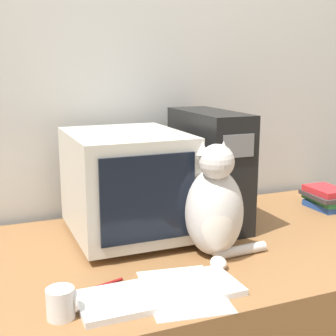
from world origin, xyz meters
TOP-DOWN VIEW (x-y plane):
  - wall_back at (0.00, 0.99)m, footprint 7.00×0.05m
  - crt_monitor at (-0.24, 0.63)m, footprint 0.39×0.48m
  - computer_tower at (0.10, 0.66)m, footprint 0.17×0.44m
  - keyboard at (-0.30, 0.16)m, footprint 0.45×0.18m
  - cat at (-0.03, 0.36)m, footprint 0.30×0.29m
  - book_stack at (0.67, 0.63)m, footprint 0.15×0.21m
  - pen at (-0.44, 0.27)m, footprint 0.14×0.05m
  - paper_sheet at (-0.23, 0.16)m, footprint 0.25×0.32m
  - mug at (-0.57, 0.15)m, footprint 0.08×0.07m

SIDE VIEW (x-z plane):
  - paper_sheet at x=-0.23m, z-range 0.76..0.77m
  - pen at x=-0.44m, z-range 0.76..0.77m
  - keyboard at x=-0.30m, z-range 0.76..0.78m
  - mug at x=-0.57m, z-range 0.76..0.84m
  - book_stack at x=0.67m, z-range 0.76..0.86m
  - cat at x=-0.03m, z-range 0.73..1.12m
  - crt_monitor at x=-0.24m, z-range 0.77..1.16m
  - computer_tower at x=0.10m, z-range 0.76..1.21m
  - wall_back at x=0.00m, z-range 0.00..2.50m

